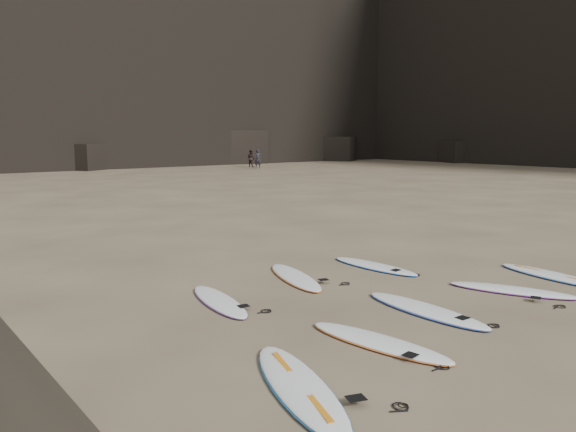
{
  "coord_description": "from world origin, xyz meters",
  "views": [
    {
      "loc": [
        -8.9,
        -6.03,
        3.17
      ],
      "look_at": [
        -1.8,
        2.97,
        1.5
      ],
      "focal_mm": 35.0,
      "sensor_mm": 36.0,
      "label": 1
    }
  ],
  "objects_px": {
    "surfboard_0": "(299,386)",
    "surfboard_5": "(219,301)",
    "surfboard_7": "(374,266)",
    "surfboard_4": "(553,275)",
    "surfboard_3": "(512,290)",
    "surfboard_1": "(379,342)",
    "surfboard_2": "(426,309)",
    "person_a": "(258,159)",
    "person_b": "(251,158)",
    "surfboard_6": "(295,277)"
  },
  "relations": [
    {
      "from": "surfboard_0",
      "to": "surfboard_5",
      "type": "bearing_deg",
      "value": 92.91
    },
    {
      "from": "surfboard_5",
      "to": "surfboard_7",
      "type": "height_order",
      "value": "surfboard_7"
    },
    {
      "from": "surfboard_5",
      "to": "surfboard_4",
      "type": "bearing_deg",
      "value": -12.9
    },
    {
      "from": "surfboard_3",
      "to": "surfboard_1",
      "type": "bearing_deg",
      "value": 160.23
    },
    {
      "from": "surfboard_2",
      "to": "surfboard_5",
      "type": "xyz_separation_m",
      "value": [
        -2.63,
        2.79,
        -0.01
      ]
    },
    {
      "from": "surfboard_0",
      "to": "person_a",
      "type": "xyz_separation_m",
      "value": [
        26.23,
        37.99,
        0.85
      ]
    },
    {
      "from": "surfboard_1",
      "to": "person_a",
      "type": "bearing_deg",
      "value": 48.68
    },
    {
      "from": "person_a",
      "to": "person_b",
      "type": "height_order",
      "value": "person_a"
    },
    {
      "from": "surfboard_2",
      "to": "person_b",
      "type": "distance_m",
      "value": 45.38
    },
    {
      "from": "person_b",
      "to": "surfboard_7",
      "type": "bearing_deg",
      "value": 134.61
    },
    {
      "from": "surfboard_2",
      "to": "surfboard_7",
      "type": "bearing_deg",
      "value": 60.6
    },
    {
      "from": "person_b",
      "to": "person_a",
      "type": "bearing_deg",
      "value": 148.39
    },
    {
      "from": "surfboard_3",
      "to": "surfboard_4",
      "type": "xyz_separation_m",
      "value": [
        1.8,
        0.07,
        0.0
      ]
    },
    {
      "from": "surfboard_1",
      "to": "surfboard_6",
      "type": "bearing_deg",
      "value": 60.63
    },
    {
      "from": "surfboard_0",
      "to": "person_b",
      "type": "height_order",
      "value": "person_b"
    },
    {
      "from": "surfboard_4",
      "to": "surfboard_1",
      "type": "bearing_deg",
      "value": -169.1
    },
    {
      "from": "surfboard_2",
      "to": "surfboard_6",
      "type": "bearing_deg",
      "value": 98.49
    },
    {
      "from": "surfboard_5",
      "to": "person_a",
      "type": "bearing_deg",
      "value": 64.32
    },
    {
      "from": "surfboard_5",
      "to": "surfboard_2",
      "type": "bearing_deg",
      "value": -36.08
    },
    {
      "from": "surfboard_4",
      "to": "surfboard_7",
      "type": "height_order",
      "value": "surfboard_4"
    },
    {
      "from": "surfboard_0",
      "to": "surfboard_4",
      "type": "xyz_separation_m",
      "value": [
        7.99,
        0.78,
        -0.0
      ]
    },
    {
      "from": "surfboard_6",
      "to": "surfboard_7",
      "type": "bearing_deg",
      "value": 8.42
    },
    {
      "from": "surfboard_1",
      "to": "surfboard_7",
      "type": "distance_m",
      "value": 5.02
    },
    {
      "from": "surfboard_1",
      "to": "surfboard_3",
      "type": "height_order",
      "value": "same"
    },
    {
      "from": "surfboard_5",
      "to": "person_b",
      "type": "bearing_deg",
      "value": 65.25
    },
    {
      "from": "surfboard_0",
      "to": "surfboard_1",
      "type": "bearing_deg",
      "value": 32.19
    },
    {
      "from": "surfboard_5",
      "to": "surfboard_7",
      "type": "distance_m",
      "value": 4.42
    },
    {
      "from": "surfboard_2",
      "to": "surfboard_4",
      "type": "distance_m",
      "value": 4.24
    },
    {
      "from": "surfboard_3",
      "to": "person_a",
      "type": "relative_size",
      "value": 1.39
    },
    {
      "from": "surfboard_4",
      "to": "surfboard_5",
      "type": "height_order",
      "value": "surfboard_4"
    },
    {
      "from": "person_b",
      "to": "surfboard_0",
      "type": "bearing_deg",
      "value": 131.28
    },
    {
      "from": "surfboard_1",
      "to": "surfboard_4",
      "type": "height_order",
      "value": "surfboard_4"
    },
    {
      "from": "surfboard_1",
      "to": "surfboard_7",
      "type": "relative_size",
      "value": 1.01
    },
    {
      "from": "surfboard_7",
      "to": "surfboard_0",
      "type": "bearing_deg",
      "value": -147.45
    },
    {
      "from": "surfboard_1",
      "to": "surfboard_3",
      "type": "relative_size",
      "value": 1.01
    },
    {
      "from": "surfboard_7",
      "to": "surfboard_4",
      "type": "bearing_deg",
      "value": -54.46
    },
    {
      "from": "surfboard_6",
      "to": "surfboard_7",
      "type": "xyz_separation_m",
      "value": [
        2.16,
        -0.37,
        -0.0
      ]
    },
    {
      "from": "surfboard_0",
      "to": "surfboard_3",
      "type": "height_order",
      "value": "surfboard_0"
    },
    {
      "from": "surfboard_1",
      "to": "surfboard_5",
      "type": "xyz_separation_m",
      "value": [
        -0.79,
        3.34,
        -0.0
      ]
    },
    {
      "from": "surfboard_2",
      "to": "person_a",
      "type": "bearing_deg",
      "value": 60.89
    },
    {
      "from": "surfboard_6",
      "to": "person_a",
      "type": "distance_m",
      "value": 40.73
    },
    {
      "from": "surfboard_4",
      "to": "person_a",
      "type": "height_order",
      "value": "person_a"
    },
    {
      "from": "surfboard_0",
      "to": "person_a",
      "type": "height_order",
      "value": "person_a"
    },
    {
      "from": "surfboard_6",
      "to": "person_a",
      "type": "relative_size",
      "value": 1.44
    },
    {
      "from": "person_b",
      "to": "surfboard_3",
      "type": "bearing_deg",
      "value": 137.42
    },
    {
      "from": "surfboard_3",
      "to": "surfboard_7",
      "type": "distance_m",
      "value": 3.25
    },
    {
      "from": "surfboard_4",
      "to": "person_b",
      "type": "relative_size",
      "value": 1.56
    },
    {
      "from": "surfboard_5",
      "to": "surfboard_7",
      "type": "bearing_deg",
      "value": 12.33
    },
    {
      "from": "surfboard_1",
      "to": "surfboard_2",
      "type": "relative_size",
      "value": 0.94
    },
    {
      "from": "person_b",
      "to": "surfboard_5",
      "type": "bearing_deg",
      "value": 129.78
    }
  ]
}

